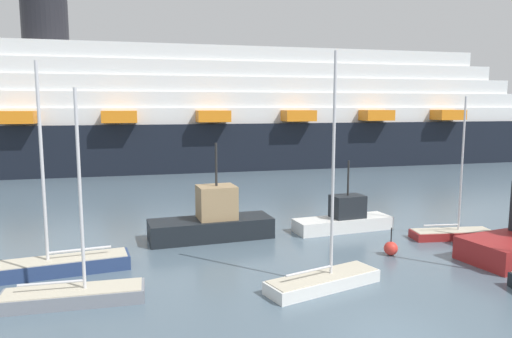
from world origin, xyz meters
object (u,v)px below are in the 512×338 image
at_px(fishing_boat_2, 344,219).
at_px(channel_buoy_0, 391,248).
at_px(sailboat_1, 323,278).
at_px(sailboat_5, 74,293).
at_px(cruise_ship, 203,116).
at_px(fishing_boat_0, 212,221).
at_px(sailboat_0, 60,263).
at_px(sailboat_4, 452,232).

distance_m(fishing_boat_2, channel_buoy_0, 5.15).
height_order(sailboat_1, sailboat_5, sailboat_1).
bearing_deg(sailboat_5, channel_buoy_0, 9.86).
height_order(sailboat_5, cruise_ship, cruise_ship).
relative_size(sailboat_5, fishing_boat_0, 1.16).
xyz_separation_m(fishing_boat_0, cruise_ship, (4.78, 33.50, 5.31)).
height_order(sailboat_0, channel_buoy_0, sailboat_0).
xyz_separation_m(sailboat_0, channel_buoy_0, (16.08, -1.71, -0.12)).
bearing_deg(sailboat_0, fishing_boat_2, -174.13).
bearing_deg(sailboat_4, sailboat_5, -160.74).
height_order(fishing_boat_0, channel_buoy_0, fishing_boat_0).
bearing_deg(fishing_boat_0, sailboat_0, -157.16).
bearing_deg(fishing_boat_2, sailboat_5, -158.80).
bearing_deg(sailboat_0, sailboat_5, 98.36).
relative_size(channel_buoy_0, cruise_ship, 0.01).
height_order(sailboat_1, cruise_ship, cruise_ship).
relative_size(sailboat_4, sailboat_5, 0.98).
distance_m(sailboat_5, cruise_ship, 43.00).
height_order(sailboat_0, sailboat_1, sailboat_1).
xyz_separation_m(sailboat_5, fishing_boat_0, (6.81, 7.48, 0.61)).
bearing_deg(fishing_boat_2, cruise_ship, 91.38).
distance_m(sailboat_4, cruise_ship, 38.60).
bearing_deg(sailboat_1, fishing_boat_0, 94.77).
relative_size(fishing_boat_0, cruise_ship, 0.07).
height_order(sailboat_0, cruise_ship, cruise_ship).
relative_size(sailboat_4, fishing_boat_0, 1.14).
bearing_deg(fishing_boat_0, fishing_boat_2, -5.39).
height_order(fishing_boat_0, cruise_ship, cruise_ship).
distance_m(fishing_boat_2, cruise_ship, 34.47).
distance_m(fishing_boat_0, cruise_ship, 34.26).
bearing_deg(cruise_ship, fishing_boat_0, -97.11).
height_order(sailboat_1, channel_buoy_0, sailboat_1).
bearing_deg(sailboat_5, fishing_boat_2, 27.81).
height_order(sailboat_5, fishing_boat_2, sailboat_5).
relative_size(sailboat_5, fishing_boat_2, 1.33).
xyz_separation_m(sailboat_0, fishing_boat_2, (15.93, 3.43, 0.25)).
relative_size(sailboat_4, channel_buoy_0, 5.63).
distance_m(sailboat_1, sailboat_5, 10.08).
bearing_deg(cruise_ship, sailboat_0, -107.61).
height_order(channel_buoy_0, cruise_ship, cruise_ship).
relative_size(fishing_boat_0, channel_buoy_0, 4.95).
xyz_separation_m(sailboat_1, sailboat_5, (-10.01, 1.13, -0.04)).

